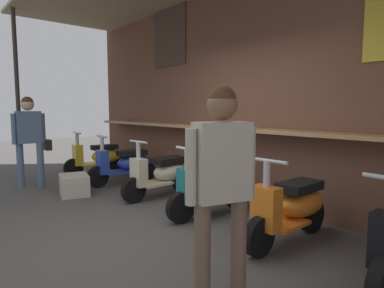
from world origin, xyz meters
TOP-DOWN VIEW (x-y plane):
  - ground_plane at (0.00, 0.00)m, footprint 26.96×26.96m
  - market_stall_facade at (0.00, 1.84)m, footprint 9.63×2.67m
  - scooter_yellow at (-3.65, 1.08)m, footprint 0.50×1.40m
  - scooter_blue at (-2.43, 1.08)m, footprint 0.49×1.40m
  - scooter_cream at (-1.19, 1.08)m, footprint 0.46×1.40m
  - scooter_teal at (0.05, 1.08)m, footprint 0.48×1.40m
  - scooter_orange at (1.25, 1.08)m, footprint 0.46×1.40m
  - shopper_with_handbag at (-3.32, -0.41)m, footprint 0.29×0.66m
  - shopper_browsing at (1.57, -0.36)m, footprint 0.31×0.54m
  - merchandise_crate at (-2.24, -0.03)m, footprint 0.64×0.56m

SIDE VIEW (x-z plane):
  - ground_plane at x=0.00m, z-range 0.00..0.00m
  - merchandise_crate at x=-2.24m, z-range 0.00..0.35m
  - scooter_yellow at x=-3.65m, z-range -0.10..0.87m
  - scooter_blue at x=-2.43m, z-range -0.10..0.87m
  - scooter_cream at x=-1.19m, z-range -0.10..0.87m
  - scooter_teal at x=0.05m, z-range -0.10..0.87m
  - scooter_orange at x=1.25m, z-range -0.10..0.87m
  - shopper_browsing at x=1.57m, z-range 0.18..1.80m
  - shopper_with_handbag at x=-3.32m, z-range 0.18..1.86m
  - market_stall_facade at x=0.00m, z-range 0.20..3.87m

